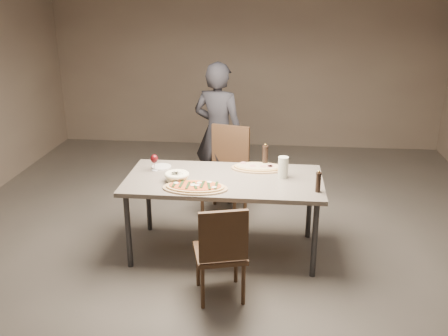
# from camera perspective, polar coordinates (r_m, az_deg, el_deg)

# --- Properties ---
(room) EXTENTS (7.00, 7.00, 7.00)m
(room) POSITION_cam_1_polar(r_m,az_deg,el_deg) (4.38, 0.00, 6.78)
(room) COLOR #5D5850
(room) RESTS_ON ground
(dining_table) EXTENTS (1.80, 0.90, 0.75)m
(dining_table) POSITION_cam_1_polar(r_m,az_deg,el_deg) (4.59, 0.00, -1.84)
(dining_table) COLOR slate
(dining_table) RESTS_ON ground
(zucchini_pizza) EXTENTS (0.57, 0.31, 0.05)m
(zucchini_pizza) POSITION_cam_1_polar(r_m,az_deg,el_deg) (4.33, -3.30, -2.18)
(zucchini_pizza) COLOR tan
(zucchini_pizza) RESTS_ON dining_table
(ham_pizza) EXTENTS (0.51, 0.28, 0.04)m
(ham_pizza) POSITION_cam_1_polar(r_m,az_deg,el_deg) (4.81, 3.90, 0.07)
(ham_pizza) COLOR tan
(ham_pizza) RESTS_ON dining_table
(bread_basket) EXTENTS (0.22, 0.22, 0.08)m
(bread_basket) POSITION_cam_1_polar(r_m,az_deg,el_deg) (4.51, -5.40, -0.93)
(bread_basket) COLOR #F6F1C7
(bread_basket) RESTS_ON dining_table
(oil_dish) EXTENTS (0.12, 0.12, 0.01)m
(oil_dish) POSITION_cam_1_polar(r_m,az_deg,el_deg) (4.76, 4.09, -0.23)
(oil_dish) COLOR white
(oil_dish) RESTS_ON dining_table
(pepper_mill_left) EXTENTS (0.06, 0.06, 0.23)m
(pepper_mill_left) POSITION_cam_1_polar(r_m,az_deg,el_deg) (4.87, 4.72, 1.44)
(pepper_mill_left) COLOR black
(pepper_mill_left) RESTS_ON dining_table
(pepper_mill_right) EXTENTS (0.05, 0.05, 0.19)m
(pepper_mill_right) POSITION_cam_1_polar(r_m,az_deg,el_deg) (4.31, 10.72, -1.56)
(pepper_mill_right) COLOR black
(pepper_mill_right) RESTS_ON dining_table
(carafe) EXTENTS (0.09, 0.09, 0.20)m
(carafe) POSITION_cam_1_polar(r_m,az_deg,el_deg) (4.59, 6.78, 0.08)
(carafe) COLOR silver
(carafe) RESTS_ON dining_table
(wine_glass) EXTENTS (0.07, 0.07, 0.16)m
(wine_glass) POSITION_cam_1_polar(r_m,az_deg,el_deg) (4.77, -7.98, 0.99)
(wine_glass) COLOR silver
(wine_glass) RESTS_ON dining_table
(side_plate) EXTENTS (0.19, 0.19, 0.01)m
(side_plate) POSITION_cam_1_polar(r_m,az_deg,el_deg) (4.88, -7.16, 0.14)
(side_plate) COLOR white
(side_plate) RESTS_ON dining_table
(chair_near) EXTENTS (0.49, 0.49, 0.84)m
(chair_near) POSITION_cam_1_polar(r_m,az_deg,el_deg) (3.95, -0.30, -9.20)
(chair_near) COLOR #402B1B
(chair_near) RESTS_ON ground
(chair_far) EXTENTS (0.56, 0.56, 0.97)m
(chair_far) POSITION_cam_1_polar(r_m,az_deg,el_deg) (5.53, 0.35, 0.33)
(chair_far) COLOR #402B1B
(chair_far) RESTS_ON ground
(diner) EXTENTS (0.69, 0.56, 1.64)m
(diner) POSITION_cam_1_polar(r_m,az_deg,el_deg) (5.76, -0.66, 4.02)
(diner) COLOR black
(diner) RESTS_ON ground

